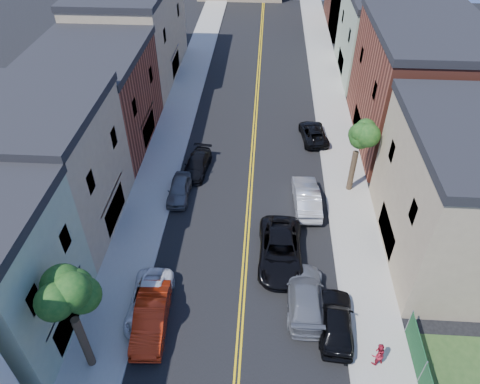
% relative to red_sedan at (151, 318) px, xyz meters
% --- Properties ---
extents(sidewalk_left, '(3.20, 100.00, 0.15)m').
position_rel_red_sedan_xyz_m(sidewalk_left, '(-2.77, 23.45, -0.75)').
color(sidewalk_left, gray).
rests_on(sidewalk_left, ground).
extents(sidewalk_right, '(3.20, 100.00, 0.15)m').
position_rel_red_sedan_xyz_m(sidewalk_right, '(13.03, 23.45, -0.75)').
color(sidewalk_right, gray).
rests_on(sidewalk_right, ground).
extents(curb_left, '(0.30, 100.00, 0.15)m').
position_rel_red_sedan_xyz_m(curb_left, '(-1.02, 23.45, -0.75)').
color(curb_left, gray).
rests_on(curb_left, ground).
extents(curb_right, '(0.30, 100.00, 0.15)m').
position_rel_red_sedan_xyz_m(curb_right, '(11.28, 23.45, -0.75)').
color(curb_right, gray).
rests_on(curb_right, ground).
extents(bldg_left_tan_near, '(9.00, 10.00, 9.00)m').
position_rel_red_sedan_xyz_m(bldg_left_tan_near, '(-8.87, 8.45, 3.67)').
color(bldg_left_tan_near, '#998466').
rests_on(bldg_left_tan_near, ground).
extents(bldg_left_brick, '(9.00, 12.00, 8.00)m').
position_rel_red_sedan_xyz_m(bldg_left_brick, '(-8.87, 19.45, 3.17)').
color(bldg_left_brick, brown).
rests_on(bldg_left_brick, ground).
extents(bldg_left_tan_far, '(9.00, 16.00, 9.50)m').
position_rel_red_sedan_xyz_m(bldg_left_tan_far, '(-8.87, 33.45, 3.92)').
color(bldg_left_tan_far, '#998466').
rests_on(bldg_left_tan_far, ground).
extents(bldg_right_tan, '(9.00, 12.00, 9.00)m').
position_rel_red_sedan_xyz_m(bldg_right_tan, '(19.13, 7.45, 3.67)').
color(bldg_right_tan, '#998466').
rests_on(bldg_right_tan, ground).
extents(bldg_right_brick, '(9.00, 14.00, 10.00)m').
position_rel_red_sedan_xyz_m(bldg_right_brick, '(19.13, 21.45, 4.17)').
color(bldg_right_brick, brown).
rests_on(bldg_right_brick, ground).
extents(bldg_right_palegrn, '(9.00, 12.00, 8.50)m').
position_rel_red_sedan_xyz_m(bldg_right_palegrn, '(19.13, 35.45, 3.42)').
color(bldg_right_palegrn, gray).
rests_on(bldg_right_palegrn, ground).
extents(tree_left_mid, '(5.20, 5.20, 9.29)m').
position_rel_red_sedan_xyz_m(tree_left_mid, '(-2.74, -2.54, 5.75)').
color(tree_left_mid, '#392D1C').
rests_on(tree_left_mid, sidewalk_left).
extents(tree_right_far, '(4.40, 4.40, 8.03)m').
position_rel_red_sedan_xyz_m(tree_right_far, '(13.05, 13.45, 4.93)').
color(tree_right_far, '#392D1C').
rests_on(tree_right_far, sidewalk_right).
extents(red_sedan, '(2.05, 5.13, 1.66)m').
position_rel_red_sedan_xyz_m(red_sedan, '(0.00, 0.00, 0.00)').
color(red_sedan, '#B6260C').
rests_on(red_sedan, ground).
extents(white_pickup, '(2.41, 5.07, 1.40)m').
position_rel_red_sedan_xyz_m(white_pickup, '(-0.37, 1.14, -0.13)').
color(white_pickup, silver).
rests_on(white_pickup, ground).
extents(grey_car_left, '(1.62, 4.04, 1.38)m').
position_rel_red_sedan_xyz_m(grey_car_left, '(-0.37, 11.81, -0.14)').
color(grey_car_left, '#515458').
rests_on(grey_car_left, ground).
extents(black_car_left, '(2.38, 4.74, 1.32)m').
position_rel_red_sedan_xyz_m(black_car_left, '(0.55, 15.21, -0.17)').
color(black_car_left, black).
rests_on(black_car_left, ground).
extents(grey_car_right, '(2.27, 5.52, 1.60)m').
position_rel_red_sedan_xyz_m(grey_car_right, '(8.93, 2.11, -0.03)').
color(grey_car_right, slate).
rests_on(grey_car_right, ground).
extents(black_car_right, '(2.23, 4.86, 1.61)m').
position_rel_red_sedan_xyz_m(black_car_right, '(10.63, 0.45, -0.02)').
color(black_car_right, black).
rests_on(black_car_right, ground).
extents(silver_car_right, '(2.11, 5.30, 1.72)m').
position_rel_red_sedan_xyz_m(silver_car_right, '(9.49, 11.28, 0.03)').
color(silver_car_right, '#B6B8BE').
rests_on(silver_car_right, ground).
extents(dark_car_right_far, '(2.78, 4.95, 1.31)m').
position_rel_red_sedan_xyz_m(dark_car_right_far, '(10.63, 20.79, -0.18)').
color(dark_car_right_far, black).
rests_on(dark_car_right_far, ground).
extents(black_suv_lane, '(2.88, 6.24, 1.73)m').
position_rel_red_sedan_xyz_m(black_suv_lane, '(7.46, 5.69, 0.04)').
color(black_suv_lane, black).
rests_on(black_suv_lane, ground).
extents(pedestrian_right, '(0.96, 0.87, 1.62)m').
position_rel_red_sedan_xyz_m(pedestrian_right, '(12.59, -1.58, 0.13)').
color(pedestrian_right, maroon).
rests_on(pedestrian_right, sidewalk_right).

